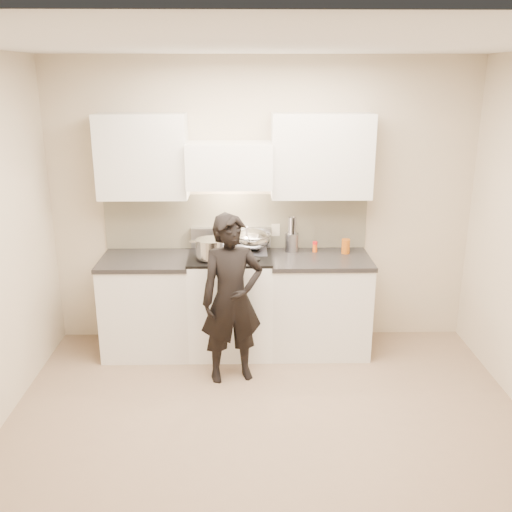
# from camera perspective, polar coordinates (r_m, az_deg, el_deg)

# --- Properties ---
(ground_plane) EXTENTS (4.00, 4.00, 0.00)m
(ground_plane) POSITION_cam_1_polar(r_m,az_deg,el_deg) (4.36, 1.24, -17.60)
(ground_plane) COLOR #846C54
(room_shell) EXTENTS (4.04, 3.54, 2.70)m
(room_shell) POSITION_cam_1_polar(r_m,az_deg,el_deg) (4.04, 0.37, 4.48)
(room_shell) COLOR #C6B699
(room_shell) RESTS_ON ground
(stove) EXTENTS (0.76, 0.65, 0.96)m
(stove) POSITION_cam_1_polar(r_m,az_deg,el_deg) (5.39, -2.51, -4.66)
(stove) COLOR white
(stove) RESTS_ON ground
(counter_right) EXTENTS (0.92, 0.67, 0.92)m
(counter_right) POSITION_cam_1_polar(r_m,az_deg,el_deg) (5.44, 6.29, -4.71)
(counter_right) COLOR silver
(counter_right) RESTS_ON ground
(counter_left) EXTENTS (0.82, 0.67, 0.92)m
(counter_left) POSITION_cam_1_polar(r_m,az_deg,el_deg) (5.47, -10.73, -4.78)
(counter_left) COLOR silver
(counter_left) RESTS_ON ground
(wok) EXTENTS (0.36, 0.45, 0.29)m
(wok) POSITION_cam_1_polar(r_m,az_deg,el_deg) (5.34, -0.41, 1.72)
(wok) COLOR silver
(wok) RESTS_ON stove
(stock_pot) EXTENTS (0.37, 0.27, 0.17)m
(stock_pot) POSITION_cam_1_polar(r_m,az_deg,el_deg) (5.09, -4.59, 0.75)
(stock_pot) COLOR silver
(stock_pot) RESTS_ON stove
(utensil_crock) EXTENTS (0.12, 0.12, 0.33)m
(utensil_crock) POSITION_cam_1_polar(r_m,az_deg,el_deg) (5.40, 3.61, 1.50)
(utensil_crock) COLOR #9C9EA8
(utensil_crock) RESTS_ON counter_right
(spice_jar) EXTENTS (0.04, 0.04, 0.10)m
(spice_jar) POSITION_cam_1_polar(r_m,az_deg,el_deg) (5.42, 5.91, 0.94)
(spice_jar) COLOR #E4530F
(spice_jar) RESTS_ON counter_right
(oil_glass) EXTENTS (0.08, 0.08, 0.14)m
(oil_glass) POSITION_cam_1_polar(r_m,az_deg,el_deg) (5.41, 8.96, 0.97)
(oil_glass) COLOR #AD5211
(oil_glass) RESTS_ON counter_right
(person) EXTENTS (0.60, 0.47, 1.46)m
(person) POSITION_cam_1_polar(r_m,az_deg,el_deg) (4.79, -2.43, -4.33)
(person) COLOR black
(person) RESTS_ON ground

